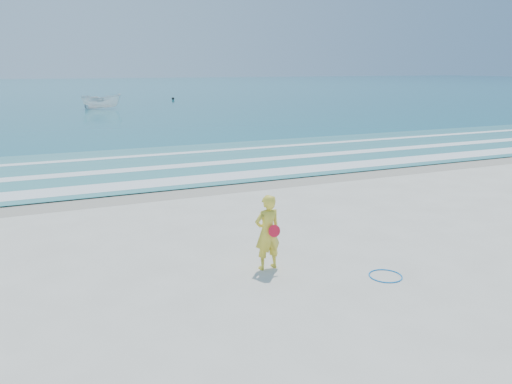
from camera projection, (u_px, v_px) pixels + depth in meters
name	position (u px, v px, depth m)	size (l,w,h in m)	color
ground	(327.00, 283.00, 10.30)	(400.00, 400.00, 0.00)	silver
wet_sand	(198.00, 188.00, 18.29)	(400.00, 2.40, 0.00)	#B2A893
ocean	(60.00, 88.00, 103.53)	(400.00, 190.00, 0.04)	#19727F
shallow	(165.00, 164.00, 22.72)	(400.00, 10.00, 0.01)	#59B7AD
foam_near	(188.00, 180.00, 19.43)	(400.00, 1.40, 0.01)	white
foam_mid	(169.00, 167.00, 22.00)	(400.00, 0.90, 0.01)	white
foam_far	(153.00, 155.00, 24.93)	(400.00, 0.60, 0.01)	white
hoop	(385.00, 276.00, 10.60)	(0.71, 0.71, 0.03)	#0B79D0
boat	(101.00, 101.00, 52.30)	(1.51, 4.01, 1.55)	white
buoy	(173.00, 99.00, 66.58)	(0.38, 0.38, 0.38)	black
woman	(267.00, 232.00, 10.84)	(0.65, 0.46, 1.68)	yellow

